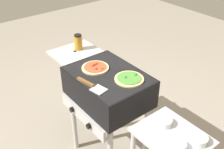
# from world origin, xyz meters

# --- Properties ---
(grill) EXTENTS (0.96, 0.53, 0.90)m
(grill) POSITION_xyz_m (-0.01, -0.00, 0.76)
(grill) COLOR black
(grill) RESTS_ON ground_plane
(pizza_pepperoni) EXTENTS (0.22, 0.22, 0.03)m
(pizza_pepperoni) POSITION_xyz_m (-0.13, -0.03, 0.91)
(pizza_pepperoni) COLOR beige
(pizza_pepperoni) RESTS_ON grill
(pizza_veggie) EXTENTS (0.22, 0.22, 0.03)m
(pizza_veggie) POSITION_xyz_m (0.16, 0.08, 0.91)
(pizza_veggie) COLOR #E0C17F
(pizza_veggie) RESTS_ON grill
(sauce_jar) EXTENTS (0.07, 0.07, 0.14)m
(sauce_jar) POSITION_xyz_m (-0.49, 0.05, 0.97)
(sauce_jar) COLOR #B77A1E
(sauce_jar) RESTS_ON grill
(spatula) EXTENTS (0.27, 0.11, 0.02)m
(spatula) POSITION_xyz_m (0.05, -0.19, 0.91)
(spatula) COLOR #B7BABF
(spatula) RESTS_ON grill
(topping_bowl_near) EXTENTS (0.10, 0.10, 0.04)m
(topping_bowl_near) POSITION_xyz_m (0.75, -0.06, 0.80)
(topping_bowl_near) COLOR silver
(topping_bowl_near) RESTS_ON prep_table
(topping_bowl_far) EXTENTS (0.11, 0.11, 0.04)m
(topping_bowl_far) POSITION_xyz_m (0.56, 0.03, 0.80)
(topping_bowl_far) COLOR silver
(topping_bowl_far) RESTS_ON prep_table
(topping_bowl_middle) EXTENTS (0.11, 0.11, 0.04)m
(topping_bowl_middle) POSITION_xyz_m (0.80, 0.08, 0.80)
(topping_bowl_middle) COLOR silver
(topping_bowl_middle) RESTS_ON prep_table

